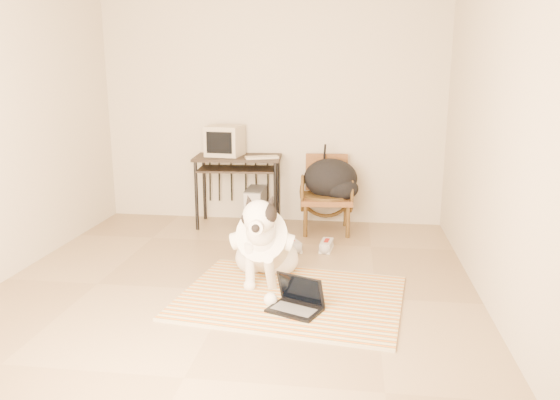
% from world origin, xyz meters
% --- Properties ---
extents(floor, '(4.50, 4.50, 0.00)m').
position_xyz_m(floor, '(0.00, 0.00, 0.00)').
color(floor, '#927959').
rests_on(floor, ground).
extents(wall_back, '(4.50, 0.00, 4.50)m').
position_xyz_m(wall_back, '(0.00, 2.25, 1.35)').
color(wall_back, beige).
rests_on(wall_back, floor).
extents(wall_front, '(4.50, 0.00, 4.50)m').
position_xyz_m(wall_front, '(0.00, -2.25, 1.35)').
color(wall_front, beige).
rests_on(wall_front, floor).
extents(wall_right, '(0.00, 4.50, 4.50)m').
position_xyz_m(wall_right, '(2.00, 0.00, 1.35)').
color(wall_right, beige).
rests_on(wall_right, floor).
extents(rug, '(1.89, 1.54, 0.02)m').
position_xyz_m(rug, '(0.50, -0.09, 0.01)').
color(rug, orange).
rests_on(rug, floor).
extents(dog, '(0.56, 1.17, 0.85)m').
position_xyz_m(dog, '(0.23, 0.25, 0.34)').
color(dog, silver).
rests_on(dog, rug).
extents(laptop, '(0.45, 0.40, 0.26)m').
position_xyz_m(laptop, '(0.57, -0.33, 0.08)').
color(laptop, black).
rests_on(laptop, rug).
extents(computer_desk, '(1.01, 0.61, 0.81)m').
position_xyz_m(computer_desk, '(-0.35, 1.93, 0.70)').
color(computer_desk, black).
rests_on(computer_desk, floor).
extents(crt_monitor, '(0.42, 0.41, 0.34)m').
position_xyz_m(crt_monitor, '(-0.50, 1.98, 0.98)').
color(crt_monitor, tan).
rests_on(crt_monitor, computer_desk).
extents(desk_keyboard, '(0.39, 0.25, 0.02)m').
position_xyz_m(desk_keyboard, '(-0.05, 1.82, 0.83)').
color(desk_keyboard, tan).
rests_on(desk_keyboard, computer_desk).
extents(pc_tower, '(0.20, 0.47, 0.44)m').
position_xyz_m(pc_tower, '(-0.15, 1.95, 0.22)').
color(pc_tower, '#535356').
rests_on(pc_tower, floor).
extents(rattan_chair, '(0.59, 0.57, 0.84)m').
position_xyz_m(rattan_chair, '(0.68, 1.87, 0.42)').
color(rattan_chair, brown).
rests_on(rattan_chair, floor).
extents(backpack, '(0.61, 0.50, 0.44)m').
position_xyz_m(backpack, '(0.74, 1.83, 0.59)').
color(backpack, black).
rests_on(backpack, rattan_chair).
extents(sneaker_left, '(0.26, 0.33, 0.11)m').
position_xyz_m(sneaker_left, '(0.36, 1.11, 0.05)').
color(sneaker_left, silver).
rests_on(sneaker_left, floor).
extents(sneaker_right, '(0.14, 0.29, 0.10)m').
position_xyz_m(sneaker_right, '(0.72, 1.16, 0.04)').
color(sneaker_right, silver).
rests_on(sneaker_right, floor).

